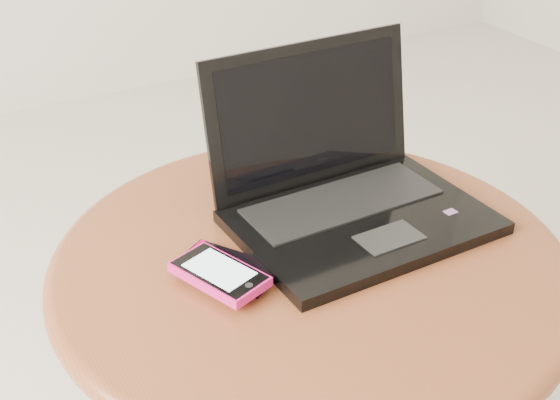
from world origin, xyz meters
TOP-DOWN VIEW (x-y plane):
  - table at (-0.07, 0.12)m, footprint 0.65×0.65m
  - laptop at (0.01, 0.17)m, footprint 0.33×0.27m
  - phone_black at (-0.18, 0.13)m, footprint 0.11×0.13m
  - phone_pink at (-0.20, 0.11)m, footprint 0.10×0.13m

SIDE VIEW (x-z plane):
  - table at x=-0.07m, z-range 0.15..0.67m
  - phone_black at x=-0.18m, z-range 0.52..0.53m
  - phone_pink at x=-0.20m, z-range 0.53..0.54m
  - laptop at x=0.01m, z-range 0.45..0.66m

